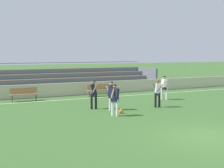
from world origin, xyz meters
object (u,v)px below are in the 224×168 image
player_dark_wide_left (112,93)px  player_dark_overlapping (94,92)px  bench_far_left (99,89)px  player_dark_wide_right (115,97)px  soccer_ball (121,111)px  player_white_challenging (158,91)px  player_white_on_ball (164,86)px  bench_centre_sideline (24,93)px  bleacher_stand (50,80)px

player_dark_wide_left → player_dark_overlapping: bearing=135.7°
player_dark_wide_left → bench_far_left: bearing=73.4°
player_dark_wide_left → player_dark_wide_right: size_ratio=0.98×
player_dark_wide_left → player_dark_overlapping: player_dark_overlapping is taller
player_dark_wide_right → soccer_ball: (0.61, 0.49, -0.87)m
bench_far_left → player_dark_wide_left: player_dark_wide_left is taller
bench_far_left → player_white_challenging: 6.12m
player_white_on_ball → soccer_ball: (-4.99, -3.09, -0.86)m
player_dark_wide_left → player_dark_overlapping: 1.08m
bench_far_left → player_dark_wide_right: bearing=-107.5°
player_dark_wide_left → bench_centre_sideline: bearing=123.8°
player_dark_wide_right → player_white_challenging: 3.64m
player_dark_wide_left → player_dark_wide_right: bearing=-110.6°
bleacher_stand → player_white_on_ball: size_ratio=11.42×
player_dark_wide_right → player_dark_overlapping: player_dark_overlapping is taller
bench_centre_sideline → player_white_challenging: (6.60, -6.00, 0.43)m
player_white_challenging → player_dark_overlapping: (-3.60, 1.13, 0.02)m
bench_centre_sideline → player_dark_wide_right: player_dark_wide_right is taller
bench_centre_sideline → player_dark_wide_left: (3.76, -5.62, 0.41)m
player_white_on_ball → player_dark_overlapping: size_ratio=0.98×
player_white_challenging → soccer_ball: size_ratio=7.49×
player_white_on_ball → bench_far_left: bearing=132.5°
bench_centre_sideline → player_dark_overlapping: 5.73m
bleacher_stand → player_dark_wide_left: bearing=-84.3°
player_dark_wide_right → player_white_on_ball: player_dark_wide_right is taller
player_dark_wide_left → player_white_on_ball: 5.38m
bench_centre_sideline → player_dark_wide_right: (3.16, -7.22, 0.43)m
player_dark_overlapping → soccer_ball: size_ratio=7.60×
player_white_on_ball → player_white_challenging: bearing=-132.5°
player_dark_wide_left → player_white_challenging: (2.83, -0.38, 0.02)m
bench_centre_sideline → bench_far_left: bearing=0.0°
soccer_ball → bench_centre_sideline: bearing=119.3°
player_dark_wide_right → player_dark_overlapping: (-0.17, 2.35, 0.02)m
bleacher_stand → player_white_challenging: bleacher_stand is taller
player_dark_wide_left → player_dark_wide_right: player_dark_wide_right is taller
player_white_challenging → player_white_on_ball: bearing=47.5°
player_white_challenging → player_dark_overlapping: 3.78m
player_dark_wide_left → player_dark_wide_right: 1.71m
bench_far_left → player_dark_wide_right: player_dark_wide_right is taller
bench_far_left → soccer_ball: 6.94m
player_dark_wide_right → player_white_challenging: (3.43, 1.22, 0.00)m
bench_far_left → player_dark_wide_right: (-2.28, -7.22, 0.43)m
soccer_ball → player_white_on_ball: bearing=31.8°
bleacher_stand → bench_far_left: 4.75m
player_dark_wide_left → soccer_ball: 1.39m
bleacher_stand → player_dark_overlapping: bearing=-88.8°
player_white_on_ball → soccer_ball: player_white_on_ball is taller
player_white_challenging → player_dark_wide_right: bearing=-160.5°
bleacher_stand → player_dark_wide_right: bleacher_stand is taller
player_white_on_ball → player_white_challenging: (-2.17, -2.37, 0.00)m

